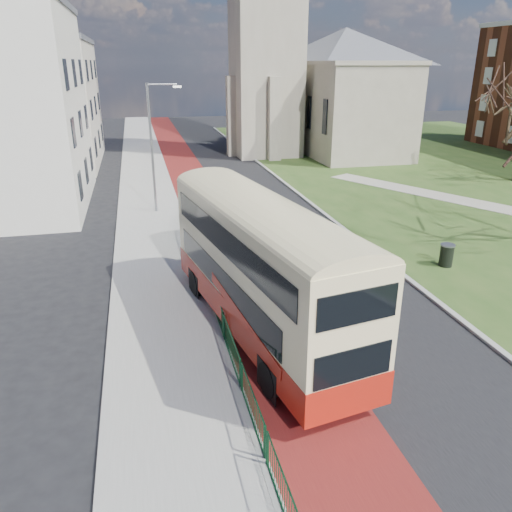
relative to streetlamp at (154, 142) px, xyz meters
name	(u,v)px	position (x,y,z in m)	size (l,w,h in m)	color
ground	(311,344)	(4.35, -18.00, -4.59)	(160.00, 160.00, 0.00)	black
road_carriageway	(239,200)	(5.85, 2.00, -4.59)	(9.00, 120.00, 0.01)	black
bus_lane	(202,202)	(3.15, 2.00, -4.59)	(3.40, 120.00, 0.01)	#591414
pavement_west	(148,204)	(-0.65, 2.00, -4.53)	(4.00, 120.00, 0.12)	gray
kerb_west	(177,203)	(1.35, 2.00, -4.53)	(0.25, 120.00, 0.13)	#999993
kerb_east	(292,189)	(10.45, 4.00, -4.53)	(0.25, 80.00, 0.13)	#999993
pedestrian_railing	(211,291)	(1.40, -14.00, -4.04)	(0.07, 24.00, 1.12)	#0D3A1F
gothic_church	(310,21)	(16.91, 20.00, 8.54)	(16.38, 18.00, 40.00)	gray
street_block_far	(39,102)	(-9.65, 20.00, 1.17)	(10.30, 16.30, 11.50)	beige
streetlamp	(154,142)	(0.00, 0.00, 0.00)	(2.13, 0.18, 8.00)	gray
bus	(260,263)	(2.79, -16.79, -1.83)	(4.67, 11.88, 4.85)	#A31A0F
litter_bin	(447,255)	(13.05, -12.69, -4.00)	(0.87, 0.87, 1.10)	black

